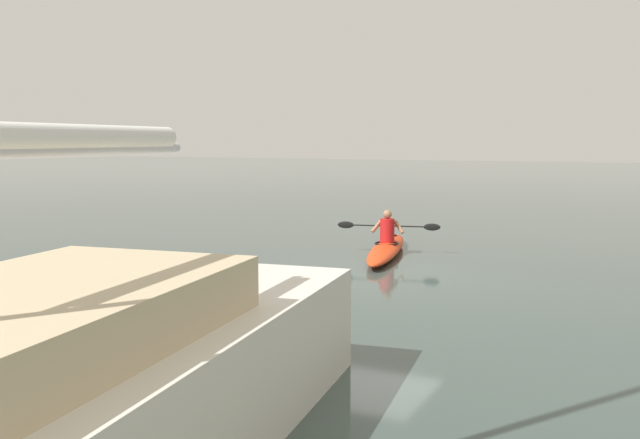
% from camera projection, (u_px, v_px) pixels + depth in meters
% --- Properties ---
extents(ground_plane, '(160.00, 160.00, 0.00)m').
position_uv_depth(ground_plane, '(370.00, 273.00, 14.52)').
color(ground_plane, '#384742').
extents(kayak, '(1.77, 4.78, 0.30)m').
position_uv_depth(kayak, '(387.00, 249.00, 16.73)').
color(kayak, red).
rests_on(kayak, ground).
extents(kayaker, '(2.42, 0.69, 0.77)m').
position_uv_depth(kayaker, '(387.00, 228.00, 16.80)').
color(kayaker, red).
rests_on(kayaker, kayak).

